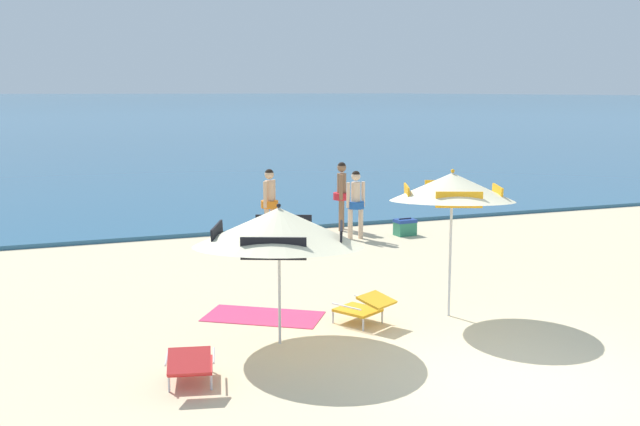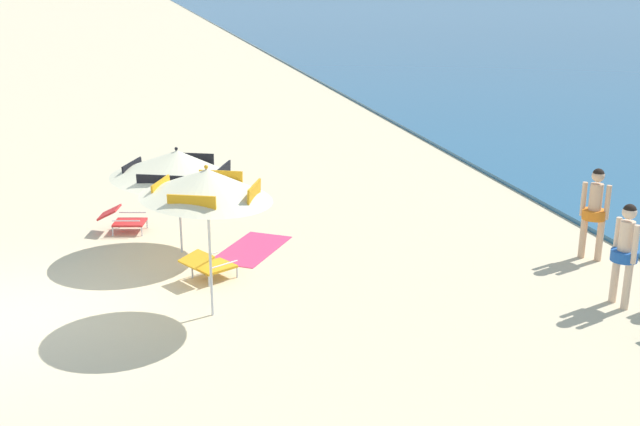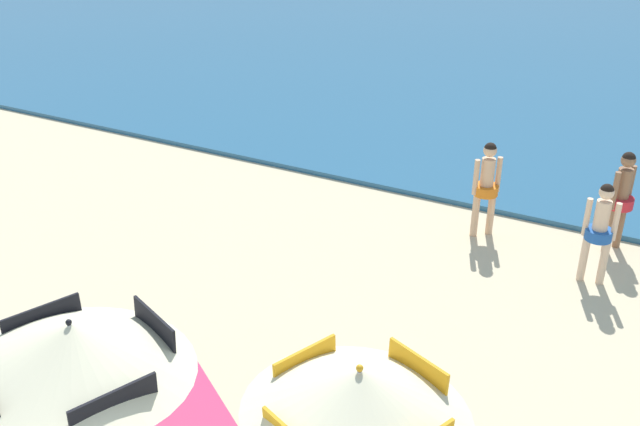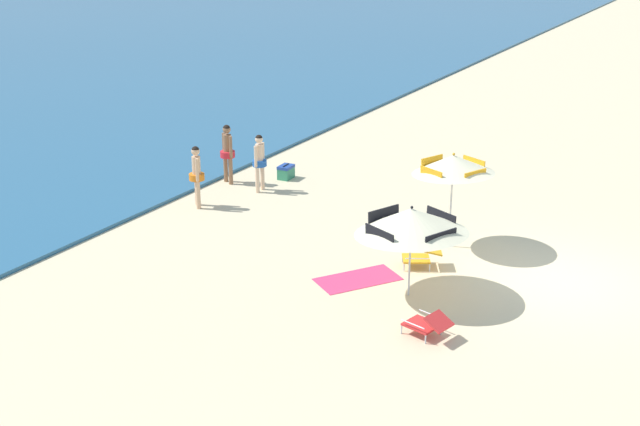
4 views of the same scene
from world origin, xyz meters
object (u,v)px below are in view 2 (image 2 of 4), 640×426
Objects in this scene: lounge_chair_under_umbrella at (208,264)px; beach_towel at (252,249)px; beach_umbrella_striped_main at (177,165)px; person_standing_near_shore at (625,248)px; person_standing_beside at (595,207)px; lounge_chair_beside_umbrella at (123,219)px; beach_umbrella_striped_second at (207,184)px.

beach_towel is (-1.32, 0.91, -0.27)m from lounge_chair_under_umbrella.
beach_umbrella_striped_main is 7.57m from person_standing_near_shore.
lounge_chair_beside_umbrella is at bearing -113.21° from person_standing_beside.
person_standing_beside is 0.93× the size of beach_towel.
beach_umbrella_striped_main is at bearing -174.36° from beach_umbrella_striped_second.
lounge_chair_beside_umbrella is at bearing -124.41° from beach_towel.
lounge_chair_under_umbrella is at bearing -34.79° from beach_towel.
lounge_chair_beside_umbrella is at bearing -162.73° from beach_umbrella_striped_second.
beach_umbrella_striped_main is 1.75× the size of beach_towel.
person_standing_near_shore is at bearing 54.06° from lounge_chair_beside_umbrella.
person_standing_beside is (-1.91, 0.70, 0.03)m from person_standing_near_shore.
lounge_chair_beside_umbrella is 8.93m from person_standing_beside.
beach_umbrella_striped_main reaches higher than person_standing_beside.
beach_umbrella_striped_second is 1.42× the size of beach_towel.
lounge_chair_under_umbrella is 6.82m from person_standing_beside.
lounge_chair_beside_umbrella reaches higher than lounge_chair_under_umbrella.
lounge_chair_beside_umbrella is (-4.34, -1.35, -1.76)m from beach_umbrella_striped_second.
beach_umbrella_striped_main is at bearing 36.03° from lounge_chair_beside_umbrella.
beach_towel is (0.14, 1.27, -1.65)m from beach_umbrella_striped_main.
lounge_chair_under_umbrella is 0.55× the size of beach_towel.
person_standing_near_shore is 6.48m from beach_towel.
lounge_chair_under_umbrella is 3.25m from lounge_chair_beside_umbrella.
beach_towel is at bearing -108.08° from person_standing_beside.
beach_umbrella_striped_second is at bearing -2.99° from lounge_chair_under_umbrella.
person_standing_near_shore is 0.97× the size of person_standing_beside.
beach_umbrella_striped_main is 7.44m from person_standing_beside.
person_standing_near_shore is 2.04m from person_standing_beside.
lounge_chair_under_umbrella is 6.59m from person_standing_near_shore.
beach_towel is (-2.74, 0.99, -2.03)m from beach_umbrella_striped_second.
beach_umbrella_striped_second is at bearing 17.27° from lounge_chair_beside_umbrella.
lounge_chair_beside_umbrella reaches higher than beach_towel.
beach_umbrella_striped_second is at bearing -83.11° from person_standing_beside.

